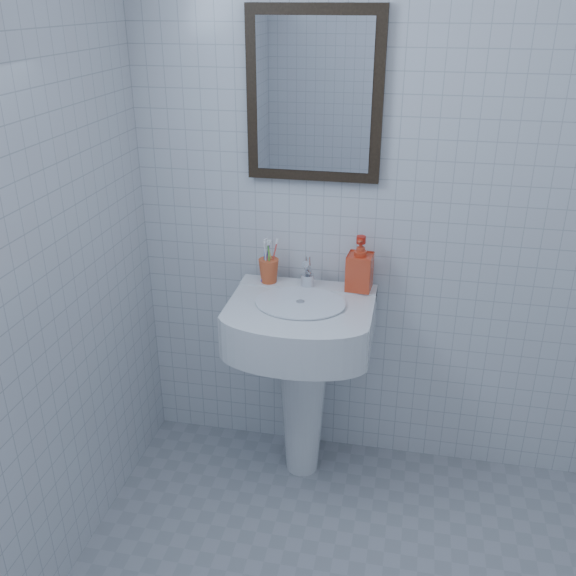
# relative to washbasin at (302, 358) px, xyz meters

# --- Properties ---
(wall_back) EXTENTS (2.20, 0.02, 2.50)m
(wall_back) POSITION_rel_washbasin_xyz_m (0.38, 0.21, 0.69)
(wall_back) COLOR silver
(wall_back) RESTS_ON ground
(washbasin) EXTENTS (0.54, 0.40, 0.84)m
(washbasin) POSITION_rel_washbasin_xyz_m (0.00, 0.00, 0.00)
(washbasin) COLOR white
(washbasin) RESTS_ON ground
(faucet) EXTENTS (0.05, 0.11, 0.13)m
(faucet) POSITION_rel_washbasin_xyz_m (-0.00, 0.10, 0.32)
(faucet) COLOR silver
(faucet) RESTS_ON washbasin
(toothbrush_cup) EXTENTS (0.11, 0.11, 0.10)m
(toothbrush_cup) POSITION_rel_washbasin_xyz_m (-0.16, 0.12, 0.32)
(toothbrush_cup) COLOR #CE5128
(toothbrush_cup) RESTS_ON washbasin
(soap_dispenser) EXTENTS (0.10, 0.11, 0.22)m
(soap_dispenser) POSITION_rel_washbasin_xyz_m (0.20, 0.12, 0.38)
(soap_dispenser) COLOR red
(soap_dispenser) RESTS_ON washbasin
(wall_mirror) EXTENTS (0.50, 0.04, 0.62)m
(wall_mirror) POSITION_rel_washbasin_xyz_m (-0.00, 0.20, 0.99)
(wall_mirror) COLOR black
(wall_mirror) RESTS_ON wall_back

